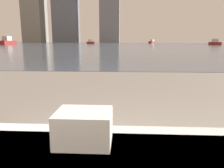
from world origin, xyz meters
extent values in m
cube|color=silver|center=(-0.01, 0.77, 0.56)|extent=(0.27, 0.22, 0.04)
cube|color=silver|center=(-0.01, 0.77, 0.60)|extent=(0.27, 0.22, 0.04)
cube|color=silver|center=(-0.01, 0.77, 0.64)|extent=(0.27, 0.22, 0.04)
cube|color=silver|center=(-0.01, 0.77, 0.68)|extent=(0.27, 0.22, 0.04)
cube|color=slate|center=(0.00, 62.00, 0.01)|extent=(180.00, 110.00, 0.01)
cube|color=maroon|center=(10.35, 81.35, 0.34)|extent=(3.04, 3.90, 0.66)
cube|color=silver|center=(10.35, 81.35, 1.05)|extent=(1.53, 1.70, 0.75)
cube|color=maroon|center=(-29.04, 53.69, 0.50)|extent=(2.10, 5.62, 0.97)
cube|color=silver|center=(-29.04, 53.69, 1.54)|extent=(1.46, 2.13, 1.11)
cube|color=maroon|center=(21.31, 52.79, 0.34)|extent=(1.60, 3.86, 0.66)
cube|color=silver|center=(21.31, 52.79, 1.05)|extent=(1.05, 1.48, 0.75)
cube|color=maroon|center=(-10.36, 68.56, 0.33)|extent=(2.91, 3.83, 0.64)
cube|color=silver|center=(-10.36, 68.56, 1.02)|extent=(1.48, 1.66, 0.74)
cube|color=slate|center=(-7.38, 118.00, 20.34)|extent=(10.01, 12.16, 40.68)
camera|label=1|loc=(0.18, -0.22, 1.03)|focal=35.00mm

